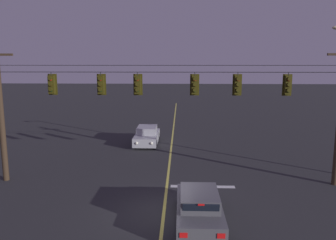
{
  "coord_description": "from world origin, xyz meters",
  "views": [
    {
      "loc": [
        0.71,
        -13.72,
        6.49
      ],
      "look_at": [
        0.0,
        4.8,
        3.3
      ],
      "focal_mm": 35.77,
      "sensor_mm": 36.0,
      "label": 1
    }
  ],
  "objects_px": {
    "traffic_light_rightmost": "(238,85)",
    "traffic_light_left_inner": "(101,85)",
    "traffic_light_centre": "(138,85)",
    "traffic_light_right_inner": "(195,85)",
    "traffic_light_leftmost": "(52,85)",
    "car_oncoming_lead": "(147,136)",
    "car_waiting_near_lane": "(199,208)",
    "traffic_light_far_right": "(288,85)"
  },
  "relations": [
    {
      "from": "traffic_light_right_inner",
      "to": "traffic_light_leftmost",
      "type": "bearing_deg",
      "value": 180.0
    },
    {
      "from": "traffic_light_centre",
      "to": "traffic_light_left_inner",
      "type": "bearing_deg",
      "value": 180.0
    },
    {
      "from": "traffic_light_left_inner",
      "to": "traffic_light_right_inner",
      "type": "xyz_separation_m",
      "value": [
        4.93,
        0.0,
        0.0
      ]
    },
    {
      "from": "traffic_light_leftmost",
      "to": "car_oncoming_lead",
      "type": "height_order",
      "value": "traffic_light_leftmost"
    },
    {
      "from": "traffic_light_leftmost",
      "to": "traffic_light_far_right",
      "type": "xyz_separation_m",
      "value": [
        12.37,
        0.0,
        0.0
      ]
    },
    {
      "from": "traffic_light_left_inner",
      "to": "traffic_light_right_inner",
      "type": "bearing_deg",
      "value": 0.0
    },
    {
      "from": "traffic_light_leftmost",
      "to": "car_oncoming_lead",
      "type": "bearing_deg",
      "value": 64.91
    },
    {
      "from": "traffic_light_rightmost",
      "to": "car_oncoming_lead",
      "type": "bearing_deg",
      "value": 122.66
    },
    {
      "from": "traffic_light_far_right",
      "to": "traffic_light_rightmost",
      "type": "bearing_deg",
      "value": 180.0
    },
    {
      "from": "traffic_light_leftmost",
      "to": "traffic_light_left_inner",
      "type": "bearing_deg",
      "value": 0.0
    },
    {
      "from": "traffic_light_leftmost",
      "to": "traffic_light_right_inner",
      "type": "bearing_deg",
      "value": 0.0
    },
    {
      "from": "traffic_light_left_inner",
      "to": "traffic_light_right_inner",
      "type": "relative_size",
      "value": 1.0
    },
    {
      "from": "traffic_light_far_right",
      "to": "car_oncoming_lead",
      "type": "relative_size",
      "value": 0.28
    },
    {
      "from": "traffic_light_far_right",
      "to": "car_waiting_near_lane",
      "type": "distance_m",
      "value": 8.15
    },
    {
      "from": "traffic_light_rightmost",
      "to": "traffic_light_left_inner",
      "type": "bearing_deg",
      "value": 180.0
    },
    {
      "from": "traffic_light_centre",
      "to": "traffic_light_leftmost",
      "type": "bearing_deg",
      "value": 180.0
    },
    {
      "from": "car_waiting_near_lane",
      "to": "car_oncoming_lead",
      "type": "bearing_deg",
      "value": 104.48
    },
    {
      "from": "traffic_light_centre",
      "to": "car_waiting_near_lane",
      "type": "bearing_deg",
      "value": -56.89
    },
    {
      "from": "car_waiting_near_lane",
      "to": "traffic_light_leftmost",
      "type": "bearing_deg",
      "value": 148.52
    },
    {
      "from": "traffic_light_centre",
      "to": "traffic_light_far_right",
      "type": "bearing_deg",
      "value": 0.0
    },
    {
      "from": "traffic_light_right_inner",
      "to": "traffic_light_rightmost",
      "type": "bearing_deg",
      "value": 0.0
    },
    {
      "from": "traffic_light_leftmost",
      "to": "traffic_light_rightmost",
      "type": "xyz_separation_m",
      "value": [
        9.79,
        0.0,
        0.0
      ]
    },
    {
      "from": "traffic_light_centre",
      "to": "traffic_light_right_inner",
      "type": "height_order",
      "value": "same"
    },
    {
      "from": "traffic_light_left_inner",
      "to": "car_waiting_near_lane",
      "type": "xyz_separation_m",
      "value": [
        4.98,
        -4.66,
        -4.69
      ]
    },
    {
      "from": "traffic_light_left_inner",
      "to": "traffic_light_rightmost",
      "type": "relative_size",
      "value": 1.0
    },
    {
      "from": "traffic_light_left_inner",
      "to": "car_oncoming_lead",
      "type": "bearing_deg",
      "value": 80.36
    },
    {
      "from": "traffic_light_centre",
      "to": "traffic_light_right_inner",
      "type": "xyz_separation_m",
      "value": [
        2.99,
        0.0,
        0.0
      ]
    },
    {
      "from": "traffic_light_right_inner",
      "to": "car_oncoming_lead",
      "type": "bearing_deg",
      "value": 111.27
    },
    {
      "from": "traffic_light_rightmost",
      "to": "car_oncoming_lead",
      "type": "relative_size",
      "value": 0.28
    },
    {
      "from": "traffic_light_leftmost",
      "to": "car_waiting_near_lane",
      "type": "distance_m",
      "value": 10.09
    },
    {
      "from": "traffic_light_centre",
      "to": "traffic_light_right_inner",
      "type": "relative_size",
      "value": 1.0
    },
    {
      "from": "traffic_light_leftmost",
      "to": "traffic_light_right_inner",
      "type": "xyz_separation_m",
      "value": [
        7.57,
        0.0,
        0.0
      ]
    },
    {
      "from": "traffic_light_right_inner",
      "to": "traffic_light_far_right",
      "type": "bearing_deg",
      "value": 0.0
    },
    {
      "from": "traffic_light_rightmost",
      "to": "car_waiting_near_lane",
      "type": "xyz_separation_m",
      "value": [
        -2.17,
        -4.66,
        -4.69
      ]
    },
    {
      "from": "traffic_light_leftmost",
      "to": "car_oncoming_lead",
      "type": "distance_m",
      "value": 10.81
    },
    {
      "from": "traffic_light_centre",
      "to": "car_oncoming_lead",
      "type": "xyz_separation_m",
      "value": [
        -0.44,
        8.82,
        -4.69
      ]
    },
    {
      "from": "traffic_light_centre",
      "to": "traffic_light_far_right",
      "type": "relative_size",
      "value": 1.0
    },
    {
      "from": "traffic_light_rightmost",
      "to": "traffic_light_far_right",
      "type": "relative_size",
      "value": 1.0
    },
    {
      "from": "car_waiting_near_lane",
      "to": "traffic_light_rightmost",
      "type": "bearing_deg",
      "value": 65.03
    },
    {
      "from": "traffic_light_left_inner",
      "to": "traffic_light_far_right",
      "type": "relative_size",
      "value": 1.0
    },
    {
      "from": "traffic_light_left_inner",
      "to": "traffic_light_far_right",
      "type": "height_order",
      "value": "same"
    },
    {
      "from": "traffic_light_rightmost",
      "to": "car_waiting_near_lane",
      "type": "relative_size",
      "value": 0.28
    }
  ]
}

